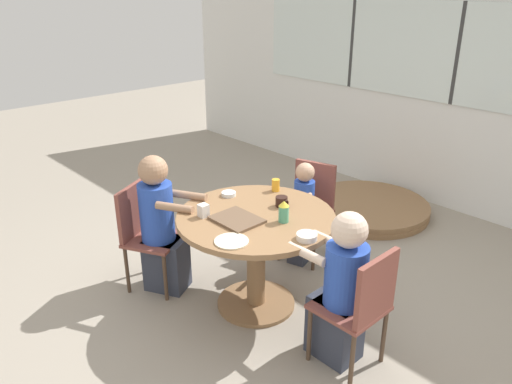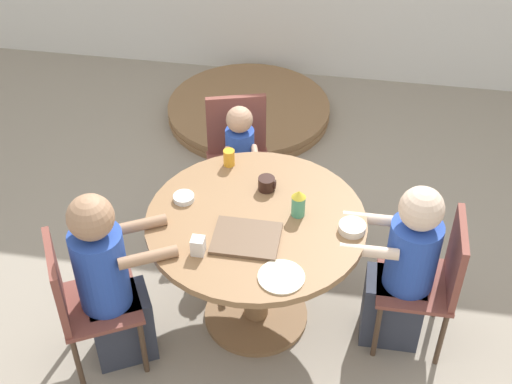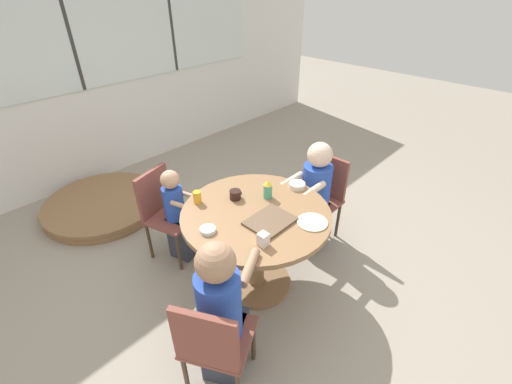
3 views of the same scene
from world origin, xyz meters
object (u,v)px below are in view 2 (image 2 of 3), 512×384
bowl_cereal (184,198)px  chair_for_toddler (238,150)px  person_toddler (241,173)px  juice_glass (229,158)px  chair_for_woman_green_shirt (434,275)px  chair_for_man_blue_shirt (79,297)px  folded_table_stack (249,111)px  milk_carton_small (198,246)px  coffee_mug (267,184)px  person_man_blue_shirt (110,286)px  sippy_cup (298,203)px  person_woman_green_shirt (403,272)px  bowl_white_shallow (352,228)px

bowl_cereal → chair_for_toddler: bearing=80.7°
person_toddler → juice_glass: size_ratio=9.37×
chair_for_woman_green_shirt → chair_for_man_blue_shirt: bearing=103.9°
juice_glass → folded_table_stack: size_ratio=0.08×
person_toddler → bowl_cereal: person_toddler is taller
milk_carton_small → folded_table_stack: size_ratio=0.07×
chair_for_man_blue_shirt → chair_for_toddler: size_ratio=1.00×
coffee_mug → person_man_blue_shirt: bearing=-139.1°
juice_glass → bowl_cereal: bearing=-117.8°
chair_for_man_blue_shirt → coffee_mug: size_ratio=8.85×
milk_carton_small → folded_table_stack: bearing=93.9°
juice_glass → bowl_cereal: (-0.18, -0.34, -0.03)m
coffee_mug → sippy_cup: sippy_cup is taller
person_woman_green_shirt → coffee_mug: size_ratio=11.05×
person_woman_green_shirt → person_toddler: bearing=52.8°
bowl_cereal → coffee_mug: bearing=20.9°
person_man_blue_shirt → juice_glass: 0.97m
person_toddler → bowl_white_shallow: 1.11m
person_man_blue_shirt → milk_carton_small: size_ratio=12.02×
chair_for_man_blue_shirt → milk_carton_small: 0.69m
chair_for_man_blue_shirt → person_man_blue_shirt: bearing=90.0°
person_woman_green_shirt → folded_table_stack: bearing=29.9°
chair_for_toddler → juice_glass: juice_glass is taller
juice_glass → chair_for_man_blue_shirt: bearing=-125.1°
milk_carton_small → sippy_cup: bearing=38.7°
person_woman_green_shirt → bowl_cereal: size_ratio=9.53×
chair_for_toddler → bowl_cereal: (-0.14, -0.83, 0.28)m
sippy_cup → bowl_cereal: size_ratio=1.41×
person_toddler → bowl_white_shallow: bearing=116.5°
chair_for_woman_green_shirt → bowl_white_shallow: chair_for_woman_green_shirt is taller
chair_for_man_blue_shirt → person_toddler: size_ratio=0.93×
person_toddler → bowl_cereal: 0.78m
person_woman_green_shirt → milk_carton_small: bearing=105.7°
chair_for_toddler → bowl_white_shallow: (0.76, -0.92, 0.28)m
chair_for_toddler → person_toddler: (0.04, -0.15, -0.07)m
person_woman_green_shirt → bowl_cereal: bearing=85.9°
juice_glass → milk_carton_small: bearing=-91.1°
milk_carton_small → chair_for_man_blue_shirt: bearing=-165.3°
chair_for_woman_green_shirt → person_woman_green_shirt: person_woman_green_shirt is taller
chair_for_toddler → coffee_mug: (0.29, -0.66, 0.30)m
milk_carton_small → folded_table_stack: milk_carton_small is taller
chair_for_toddler → bowl_cereal: chair_for_toddler is taller
person_man_blue_shirt → bowl_cereal: bearing=119.2°
coffee_mug → bowl_cereal: coffee_mug is taller
chair_for_man_blue_shirt → person_woman_green_shirt: (1.62, 0.45, -0.00)m
coffee_mug → bowl_white_shallow: (0.48, -0.25, -0.02)m
chair_for_toddler → person_toddler: size_ratio=0.93×
chair_for_man_blue_shirt → juice_glass: juice_glass is taller
bowl_white_shallow → folded_table_stack: bowl_white_shallow is taller
folded_table_stack → coffee_mug: bearing=-76.9°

